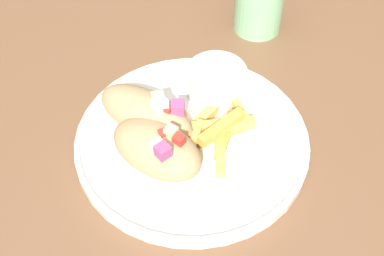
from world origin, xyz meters
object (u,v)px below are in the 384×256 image
(fries_pile, at_px, (216,130))
(sauce_ramekin, at_px, (216,80))
(plate, at_px, (192,140))
(pita_sandwich_far, at_px, (146,113))
(pita_sandwich_near, at_px, (157,149))

(fries_pile, xyz_separation_m, sauce_ramekin, (-0.01, 0.08, 0.01))
(plate, relative_size, sauce_ramekin, 3.60)
(pita_sandwich_far, xyz_separation_m, fries_pile, (0.09, -0.00, -0.02))
(pita_sandwich_near, xyz_separation_m, pita_sandwich_far, (-0.02, 0.05, 0.00))
(pita_sandwich_near, distance_m, sauce_ramekin, 0.14)
(pita_sandwich_near, height_order, pita_sandwich_far, pita_sandwich_near)
(fries_pile, bearing_deg, pita_sandwich_near, -141.83)
(fries_pile, distance_m, sauce_ramekin, 0.08)
(plate, xyz_separation_m, sauce_ramekin, (0.02, 0.09, 0.03))
(pita_sandwich_near, relative_size, pita_sandwich_far, 0.93)
(plate, height_order, pita_sandwich_far, pita_sandwich_far)
(pita_sandwich_far, height_order, sauce_ramekin, pita_sandwich_far)
(plate, height_order, fries_pile, fries_pile)
(pita_sandwich_near, bearing_deg, sauce_ramekin, 92.98)
(sauce_ramekin, bearing_deg, pita_sandwich_far, -136.19)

